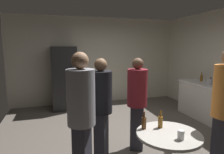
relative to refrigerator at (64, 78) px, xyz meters
name	(u,v)px	position (x,y,z in m)	size (l,w,h in m)	color
ground_plane	(125,138)	(1.06, -2.20, -0.95)	(5.20, 5.20, 0.10)	#5B544C
wall_back	(97,61)	(1.06, 0.43, 0.45)	(5.32, 0.06, 2.70)	beige
refrigerator	(64,78)	(0.00, 0.00, 0.00)	(0.70, 0.68, 1.80)	black
kitchen_counter	(211,103)	(3.34, -2.00, -0.45)	(0.64, 1.78, 0.90)	beige
kettle	(211,82)	(3.29, -1.98, 0.07)	(0.24, 0.17, 0.18)	#B2B2B7
beer_bottle_on_counter	(201,78)	(3.41, -1.54, 0.08)	(0.06, 0.06, 0.23)	#8C5919
foreground_table	(168,141)	(1.05, -3.72, -0.27)	(0.80, 0.80, 0.73)	beige
beer_bottle_amber	(160,121)	(1.04, -3.53, -0.08)	(0.06, 0.06, 0.23)	#8C5919
beer_bottle_brown	(144,122)	(0.82, -3.50, -0.08)	(0.06, 0.06, 0.23)	#593314
plastic_cup_white	(181,135)	(1.10, -3.90, -0.11)	(0.08, 0.08, 0.11)	white
person_in_black_shirt	(101,103)	(0.39, -2.91, 0.05)	(0.47, 0.47, 1.63)	#2D2D38
person_in_gray_shirt	(81,111)	(0.02, -3.42, 0.12)	(0.47, 0.47, 1.74)	#2D2D38
person_in_maroon_shirt	(137,97)	(1.06, -2.73, 0.04)	(0.44, 0.44, 1.61)	#2D2D38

